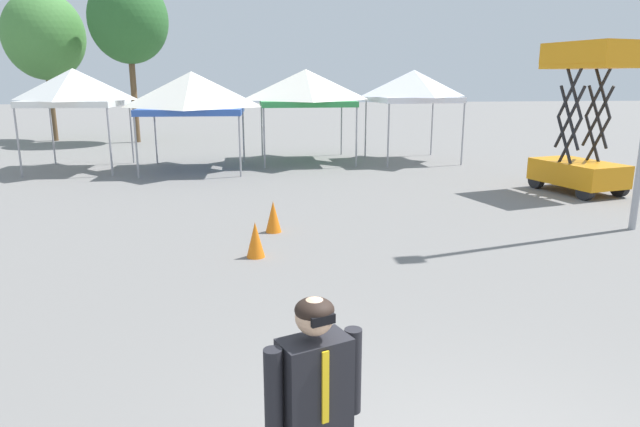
{
  "coord_description": "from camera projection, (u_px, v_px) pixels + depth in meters",
  "views": [
    {
      "loc": [
        -1.53,
        -3.09,
        3.01
      ],
      "look_at": [
        -0.58,
        3.89,
        1.3
      ],
      "focal_mm": 31.22,
      "sensor_mm": 36.0,
      "label": 1
    }
  ],
  "objects": [
    {
      "name": "canopy_tent_far_left",
      "position": [
        74.0,
        87.0,
        18.3
      ],
      "size": [
        3.06,
        3.06,
        3.35
      ],
      "color": "#9E9EA3",
      "rests_on": "ground"
    },
    {
      "name": "canopy_tent_behind_left",
      "position": [
        192.0,
        93.0,
        18.33
      ],
      "size": [
        3.43,
        3.43,
        3.25
      ],
      "color": "#9E9EA3",
      "rests_on": "ground"
    },
    {
      "name": "canopy_tent_right_of_center",
      "position": [
        306.0,
        87.0,
        20.28
      ],
      "size": [
        3.39,
        3.39,
        3.35
      ],
      "color": "#9E9EA3",
      "rests_on": "ground"
    },
    {
      "name": "canopy_tent_far_right",
      "position": [
        414.0,
        86.0,
        20.35
      ],
      "size": [
        3.11,
        3.11,
        3.33
      ],
      "color": "#9E9EA3",
      "rests_on": "ground"
    },
    {
      "name": "scissor_lift",
      "position": [
        580.0,
        148.0,
        14.88
      ],
      "size": [
        1.91,
        2.57,
        3.93
      ],
      "color": "black",
      "rests_on": "ground"
    },
    {
      "name": "person_foreground",
      "position": [
        315.0,
        412.0,
        3.38
      ],
      "size": [
        0.61,
        0.38,
        1.78
      ],
      "color": "#33384C",
      "rests_on": "ground"
    },
    {
      "name": "tree_behind_tents_center",
      "position": [
        128.0,
        20.0,
        25.8
      ],
      "size": [
        3.63,
        3.63,
        7.68
      ],
      "color": "brown",
      "rests_on": "ground"
    },
    {
      "name": "tree_behind_tents_left",
      "position": [
        44.0,
        36.0,
        26.6
      ],
      "size": [
        3.76,
        3.76,
        7.08
      ],
      "color": "brown",
      "rests_on": "ground"
    },
    {
      "name": "traffic_cone_lot_center",
      "position": [
        273.0,
        217.0,
        11.15
      ],
      "size": [
        0.32,
        0.32,
        0.64
      ],
      "primitive_type": "cone",
      "color": "orange",
      "rests_on": "ground"
    },
    {
      "name": "traffic_cone_near_barrier",
      "position": [
        255.0,
        240.0,
        9.57
      ],
      "size": [
        0.32,
        0.32,
        0.63
      ],
      "primitive_type": "cone",
      "color": "orange",
      "rests_on": "ground"
    }
  ]
}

